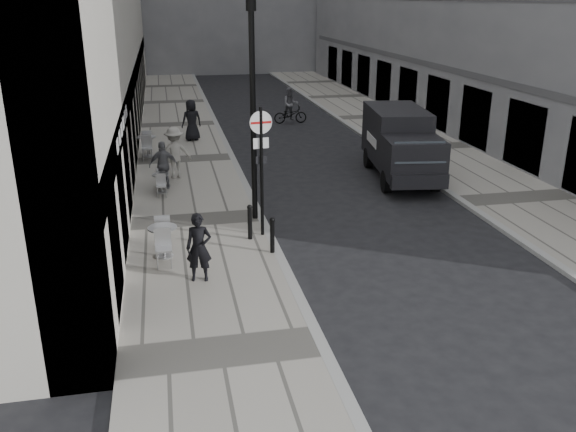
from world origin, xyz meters
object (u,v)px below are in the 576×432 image
(sign_post, at_px, (261,155))
(lamppost, at_px, (253,102))
(walking_man, at_px, (199,248))
(panel_van, at_px, (400,141))
(cyclist, at_px, (290,109))

(sign_post, height_order, lamppost, lamppost)
(walking_man, distance_m, panel_van, 11.40)
(walking_man, distance_m, cyclist, 20.25)
(panel_van, relative_size, cyclist, 2.90)
(walking_man, height_order, lamppost, lamppost)
(walking_man, height_order, panel_van, panel_van)
(lamppost, xyz_separation_m, panel_van, (6.22, 3.79, -2.30))
(sign_post, bearing_deg, cyclist, 68.06)
(sign_post, distance_m, lamppost, 1.90)
(lamppost, bearing_deg, panel_van, 31.35)
(walking_man, bearing_deg, sign_post, 62.47)
(lamppost, xyz_separation_m, cyclist, (4.29, 15.14, -2.98))
(panel_van, bearing_deg, walking_man, -128.26)
(sign_post, relative_size, lamppost, 0.57)
(cyclist, bearing_deg, lamppost, -105.19)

